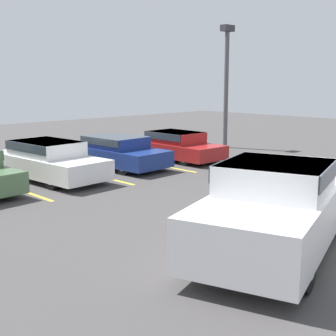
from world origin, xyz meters
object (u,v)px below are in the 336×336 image
object	(u,v)px
pickup_truck	(279,205)
parked_sedan_d	(176,145)
wheel_stop_curb	(84,156)
parked_sedan_b	(48,159)
parked_sedan_c	(117,151)
light_post	(226,77)

from	to	relation	value
pickup_truck	parked_sedan_d	bearing A→B (deg)	37.40
pickup_truck	wheel_stop_curb	distance (m)	12.51
parked_sedan_b	parked_sedan_c	distance (m)	3.03
parked_sedan_d	light_post	world-z (taller)	light_post
parked_sedan_b	parked_sedan_d	bearing A→B (deg)	84.40
wheel_stop_curb	light_post	bearing A→B (deg)	-17.78
parked_sedan_b	wheel_stop_curb	world-z (taller)	parked_sedan_b
parked_sedan_c	wheel_stop_curb	bearing A→B (deg)	170.50
parked_sedan_c	parked_sedan_d	distance (m)	2.95
parked_sedan_c	light_post	size ratio (longest dim) A/B	0.74
parked_sedan_b	parked_sedan_c	size ratio (longest dim) A/B	1.09
parked_sedan_b	parked_sedan_d	world-z (taller)	parked_sedan_b
light_post	wheel_stop_curb	world-z (taller)	light_post
pickup_truck	parked_sedan_b	distance (m)	9.13
pickup_truck	parked_sedan_d	distance (m)	10.83
parked_sedan_b	light_post	bearing A→B (deg)	89.91
parked_sedan_d	parked_sedan_c	bearing A→B (deg)	-95.56
pickup_truck	wheel_stop_curb	bearing A→B (deg)	55.54
light_post	wheel_stop_curb	bearing A→B (deg)	162.22
parked_sedan_d	light_post	size ratio (longest dim) A/B	0.72
pickup_truck	light_post	bearing A→B (deg)	25.02
light_post	parked_sedan_b	bearing A→B (deg)	-176.48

